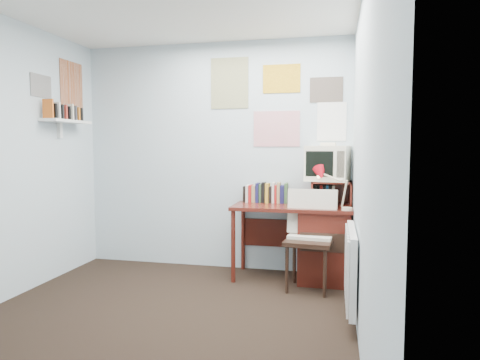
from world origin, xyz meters
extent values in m
plane|color=black|center=(0.00, 0.00, 0.00)|extent=(3.50, 3.50, 0.00)
cube|color=silver|center=(0.00, 1.75, 1.25)|extent=(3.00, 0.02, 2.50)
cube|color=silver|center=(1.50, 0.00, 1.25)|extent=(0.02, 3.50, 2.50)
cube|color=#4F1912|center=(0.90, 1.48, 0.74)|extent=(1.20, 0.55, 0.03)
cube|color=#4F1912|center=(1.23, 1.48, 0.36)|extent=(0.50, 0.50, 0.72)
cylinder|color=#4F1912|center=(0.34, 1.24, 0.36)|extent=(0.04, 0.04, 0.72)
cylinder|color=#4F1912|center=(0.34, 1.71, 0.36)|extent=(0.04, 0.04, 0.72)
cube|color=#4F1912|center=(0.65, 1.73, 0.42)|extent=(0.64, 0.02, 0.30)
cube|color=black|center=(1.09, 1.18, 0.46)|extent=(0.52, 0.50, 0.92)
cube|color=red|center=(1.44, 1.27, 0.94)|extent=(0.30, 0.27, 0.37)
cube|color=#4F1912|center=(1.29, 1.59, 0.89)|extent=(0.40, 0.30, 0.25)
cube|color=#F0E7C9|center=(1.25, 1.61, 1.21)|extent=(0.47, 0.45, 0.39)
cube|color=#4F1912|center=(0.66, 1.66, 0.87)|extent=(0.60, 0.14, 0.22)
cube|color=white|center=(1.46, 0.55, 0.42)|extent=(0.09, 0.80, 0.60)
cube|color=white|center=(-1.40, 1.10, 1.62)|extent=(0.20, 0.62, 0.24)
cube|color=white|center=(0.70, 1.74, 1.85)|extent=(1.20, 0.01, 0.90)
cube|color=white|center=(-1.49, 1.10, 2.00)|extent=(0.01, 0.70, 0.60)
camera|label=1|loc=(1.32, -2.85, 1.36)|focal=32.00mm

